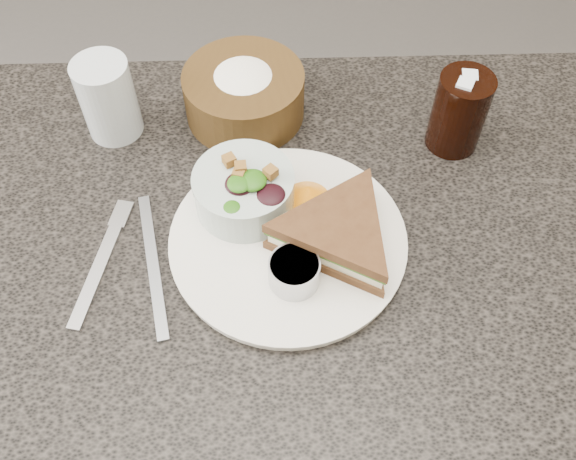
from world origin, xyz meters
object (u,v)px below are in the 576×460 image
(salad_bowl, at_px, (244,186))
(cola_glass, at_px, (460,109))
(bread_basket, at_px, (244,88))
(dressing_ramekin, at_px, (294,272))
(sandwich, at_px, (339,233))
(water_glass, at_px, (108,99))
(dining_table, at_px, (269,363))
(dinner_plate, at_px, (288,241))

(salad_bowl, relative_size, cola_glass, 1.01)
(bread_basket, bearing_deg, dressing_ramekin, -78.31)
(sandwich, height_order, water_glass, water_glass)
(dining_table, height_order, sandwich, sandwich)
(salad_bowl, bearing_deg, dining_table, -69.34)
(dining_table, distance_m, dressing_ramekin, 0.41)
(dinner_plate, bearing_deg, bread_basket, 103.35)
(salad_bowl, height_order, bread_basket, bread_basket)
(dressing_ramekin, relative_size, cola_glass, 0.48)
(dining_table, xyz_separation_m, dinner_plate, (0.03, -0.00, 0.38))
(salad_bowl, height_order, water_glass, water_glass)
(sandwich, bearing_deg, bread_basket, 143.83)
(sandwich, distance_m, dressing_ramekin, 0.07)
(sandwich, xyz_separation_m, salad_bowl, (-0.11, 0.07, 0.01))
(bread_basket, xyz_separation_m, water_glass, (-0.18, -0.03, 0.01))
(water_glass, bearing_deg, dining_table, -44.93)
(dinner_plate, bearing_deg, cola_glass, 35.44)
(sandwich, bearing_deg, dressing_ramekin, -109.98)
(cola_glass, bearing_deg, sandwich, -134.23)
(bread_basket, height_order, cola_glass, cola_glass)
(dinner_plate, height_order, salad_bowl, salad_bowl)
(dining_table, bearing_deg, bread_basket, 95.46)
(salad_bowl, xyz_separation_m, bread_basket, (-0.00, 0.18, -0.00))
(dressing_ramekin, bearing_deg, dining_table, 122.16)
(dinner_plate, distance_m, water_glass, 0.32)
(sandwich, bearing_deg, dining_table, -159.03)
(dinner_plate, relative_size, salad_bowl, 2.30)
(water_glass, bearing_deg, salad_bowl, -39.12)
(dining_table, distance_m, bread_basket, 0.48)
(salad_bowl, relative_size, bread_basket, 0.75)
(water_glass, bearing_deg, dressing_ramekin, -47.49)
(dressing_ramekin, height_order, bread_basket, bread_basket)
(dressing_ramekin, bearing_deg, bread_basket, 101.69)
(sandwich, distance_m, cola_glass, 0.25)
(cola_glass, xyz_separation_m, water_glass, (-0.47, 0.04, -0.01))
(salad_bowl, height_order, cola_glass, cola_glass)
(sandwich, relative_size, bread_basket, 1.08)
(dressing_ramekin, height_order, water_glass, water_glass)
(dressing_ramekin, bearing_deg, cola_glass, 44.81)
(bread_basket, bearing_deg, cola_glass, -12.69)
(salad_bowl, distance_m, bread_basket, 0.18)
(salad_bowl, distance_m, dressing_ramekin, 0.13)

